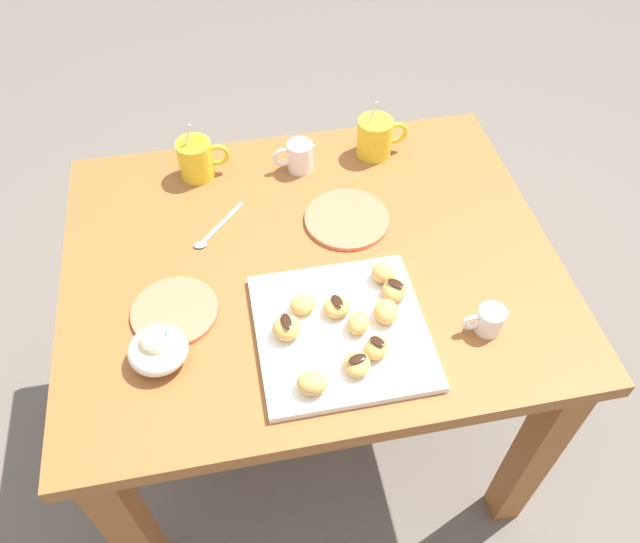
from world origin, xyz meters
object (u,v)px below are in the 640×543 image
(ice_cream_bowl, at_px, (158,348))
(beignet_8, at_px, (303,304))
(beignet_0, at_px, (395,290))
(beignet_5, at_px, (287,328))
(beignet_1, at_px, (312,383))
(saucer_coral_left, at_px, (347,219))
(beignet_2, at_px, (377,347))
(chocolate_sauce_pitcher, at_px, (490,319))
(saucer_coral_right, at_px, (175,311))
(cream_pitcher_white, at_px, (299,155))
(beignet_9, at_px, (357,364))
(beignet_6, at_px, (383,273))
(coffee_mug_yellow_right, at_px, (376,136))
(pastry_plate_square, at_px, (341,331))
(beignet_3, at_px, (386,312))
(beignet_7, at_px, (358,323))
(coffee_mug_yellow_left, at_px, (197,158))
(beignet_4, at_px, (337,307))
(dining_table, at_px, (311,295))

(ice_cream_bowl, height_order, beignet_8, ice_cream_bowl)
(beignet_0, distance_m, beignet_5, 0.23)
(beignet_1, relative_size, beignet_5, 0.99)
(saucer_coral_left, xyz_separation_m, beignet_2, (-0.03, -0.36, 0.03))
(chocolate_sauce_pitcher, xyz_separation_m, saucer_coral_right, (-0.58, 0.15, -0.03))
(cream_pitcher_white, xyz_separation_m, beignet_8, (-0.07, -0.43, -0.01))
(chocolate_sauce_pitcher, relative_size, beignet_9, 1.71)
(beignet_0, distance_m, beignet_6, 0.05)
(coffee_mug_yellow_right, height_order, ice_cream_bowl, coffee_mug_yellow_right)
(saucer_coral_right, bearing_deg, ice_cream_bowl, -106.17)
(beignet_0, xyz_separation_m, beignet_8, (-0.18, 0.00, -0.00))
(cream_pitcher_white, relative_size, saucer_coral_right, 0.62)
(pastry_plate_square, bearing_deg, ice_cream_bowl, 178.67)
(chocolate_sauce_pitcher, xyz_separation_m, beignet_3, (-0.19, 0.05, 0.00))
(coffee_mug_yellow_right, relative_size, ice_cream_bowl, 1.34)
(beignet_5, bearing_deg, beignet_3, 0.61)
(beignet_5, bearing_deg, cream_pitcher_white, 77.61)
(chocolate_sauce_pitcher, distance_m, saucer_coral_left, 0.39)
(ice_cream_bowl, bearing_deg, beignet_7, -2.13)
(coffee_mug_yellow_left, distance_m, beignet_0, 0.57)
(ice_cream_bowl, bearing_deg, beignet_2, -10.53)
(coffee_mug_yellow_right, relative_size, beignet_5, 2.72)
(coffee_mug_yellow_right, distance_m, beignet_5, 0.58)
(beignet_8, bearing_deg, coffee_mug_yellow_right, 60.41)
(saucer_coral_right, height_order, beignet_0, beignet_0)
(ice_cream_bowl, height_order, chocolate_sauce_pitcher, ice_cream_bowl)
(beignet_2, bearing_deg, beignet_5, 154.88)
(beignet_9, bearing_deg, coffee_mug_yellow_right, 72.84)
(beignet_0, height_order, beignet_5, beignet_5)
(saucer_coral_left, height_order, beignet_9, beignet_9)
(beignet_6, bearing_deg, cream_pitcher_white, 105.03)
(pastry_plate_square, bearing_deg, beignet_5, 175.84)
(saucer_coral_right, height_order, beignet_5, beignet_5)
(pastry_plate_square, xyz_separation_m, cream_pitcher_white, (0.00, 0.49, 0.03))
(saucer_coral_left, relative_size, beignet_4, 3.54)
(coffee_mug_yellow_left, relative_size, beignet_1, 2.68)
(beignet_6, bearing_deg, saucer_coral_right, 179.15)
(coffee_mug_yellow_right, distance_m, chocolate_sauce_pitcher, 0.56)
(coffee_mug_yellow_right, distance_m, beignet_1, 0.68)
(beignet_2, distance_m, beignet_9, 0.05)
(pastry_plate_square, distance_m, beignet_2, 0.09)
(pastry_plate_square, relative_size, saucer_coral_right, 1.88)
(beignet_7, bearing_deg, beignet_9, -104.63)
(beignet_0, distance_m, beignet_8, 0.18)
(saucer_coral_right, height_order, beignet_1, beignet_1)
(pastry_plate_square, height_order, saucer_coral_right, pastry_plate_square)
(ice_cream_bowl, relative_size, saucer_coral_left, 0.58)
(beignet_1, bearing_deg, beignet_2, 21.60)
(beignet_5, bearing_deg, dining_table, 67.90)
(beignet_4, distance_m, beignet_8, 0.06)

